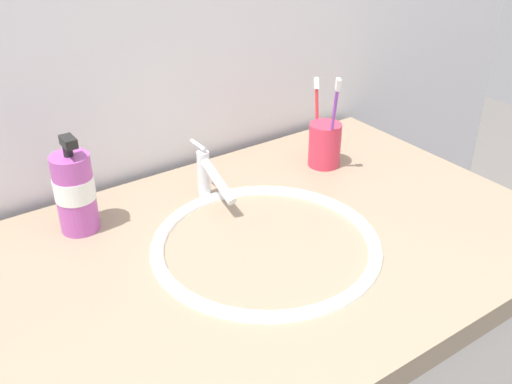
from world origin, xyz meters
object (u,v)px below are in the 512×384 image
faucet (209,175)px  toothbrush_purple (333,119)px  soap_dispenser (75,191)px  toothbrush_red (317,113)px  toothbrush_cup (325,145)px

faucet → toothbrush_purple: (0.27, -0.04, 0.07)m
toothbrush_purple → soap_dispenser: (-0.51, 0.09, -0.04)m
toothbrush_red → toothbrush_cup: bearing=-102.5°
faucet → soap_dispenser: (-0.24, 0.05, 0.02)m
faucet → toothbrush_cup: bearing=-2.1°
toothbrush_purple → toothbrush_red: 0.08m
toothbrush_cup → toothbrush_red: size_ratio=0.54×
soap_dispenser → toothbrush_purple: bearing=-10.0°
toothbrush_purple → soap_dispenser: size_ratio=1.13×
toothbrush_cup → toothbrush_red: bearing=77.5°
faucet → toothbrush_purple: toothbrush_purple is taller
toothbrush_red → soap_dispenser: soap_dispenser is taller
faucet → soap_dispenser: size_ratio=0.80×
soap_dispenser → toothbrush_cup: bearing=-6.1°
toothbrush_cup → toothbrush_purple: (-0.01, -0.03, 0.07)m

